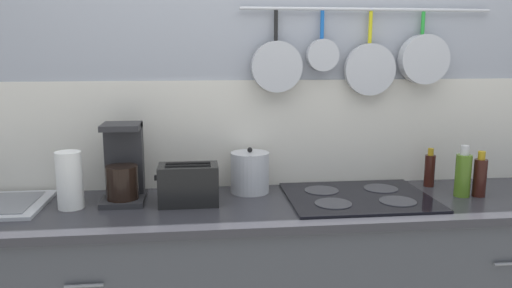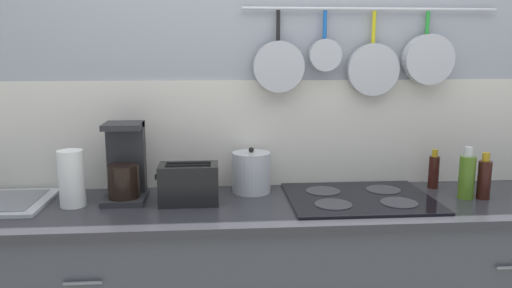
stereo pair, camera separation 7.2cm
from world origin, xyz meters
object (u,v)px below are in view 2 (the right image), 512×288
at_px(bottle_vinegar, 434,171).
at_px(bottle_hot_sauce, 484,178).
at_px(coffee_maker, 125,168).
at_px(paper_towel_roll, 72,178).
at_px(bottle_cooking_wine, 467,176).
at_px(kettle, 251,172).
at_px(toaster, 189,184).

relative_size(bottle_vinegar, bottle_hot_sauce, 0.90).
bearing_deg(coffee_maker, paper_towel_roll, -157.09).
bearing_deg(paper_towel_roll, bottle_cooking_wine, -0.87).
bearing_deg(kettle, bottle_hot_sauce, -10.23).
bearing_deg(kettle, coffee_maker, -173.42).
relative_size(toaster, kettle, 1.27).
height_order(kettle, bottle_vinegar, kettle).
distance_m(coffee_maker, toaster, 0.30).
distance_m(paper_towel_roll, bottle_cooking_wine, 1.71).
bearing_deg(kettle, toaster, -150.99).
bearing_deg(bottle_hot_sauce, bottle_cooking_wine, 175.62).
xyz_separation_m(paper_towel_roll, bottle_vinegar, (1.63, 0.15, -0.04)).
height_order(paper_towel_roll, bottle_vinegar, paper_towel_roll).
relative_size(paper_towel_roll, kettle, 1.13).
bearing_deg(coffee_maker, toaster, -17.87).
distance_m(kettle, bottle_hot_sauce, 1.03).
xyz_separation_m(bottle_vinegar, bottle_hot_sauce, (0.15, -0.18, 0.01)).
bearing_deg(paper_towel_roll, kettle, 11.22).
height_order(coffee_maker, bottle_cooking_wine, coffee_maker).
relative_size(bottle_vinegar, bottle_cooking_wine, 0.80).
height_order(paper_towel_roll, coffee_maker, coffee_maker).
height_order(coffee_maker, kettle, coffee_maker).
xyz_separation_m(coffee_maker, kettle, (0.56, 0.06, -0.05)).
distance_m(paper_towel_roll, bottle_hot_sauce, 1.78).
bearing_deg(paper_towel_roll, toaster, -0.33).
bearing_deg(bottle_hot_sauce, coffee_maker, 175.68).
distance_m(toaster, bottle_cooking_wine, 1.22).
relative_size(kettle, bottle_vinegar, 1.13).
bearing_deg(toaster, bottle_vinegar, 7.60).
height_order(toaster, kettle, kettle).
bearing_deg(paper_towel_roll, bottle_vinegar, 5.26).
bearing_deg(paper_towel_roll, bottle_hot_sauce, -1.02).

